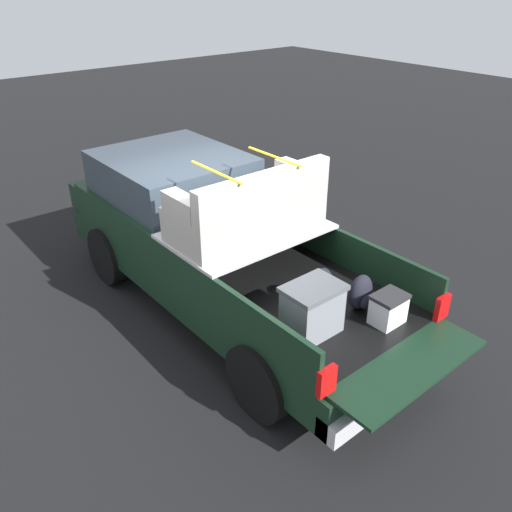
% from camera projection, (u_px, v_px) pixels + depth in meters
% --- Properties ---
extents(ground_plane, '(40.00, 40.00, 0.00)m').
position_uv_depth(ground_plane, '(229.00, 309.00, 7.26)').
color(ground_plane, black).
extents(pickup_truck, '(6.05, 2.06, 2.23)m').
position_uv_depth(pickup_truck, '(210.00, 237.00, 7.04)').
color(pickup_truck, black).
rests_on(pickup_truck, ground_plane).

